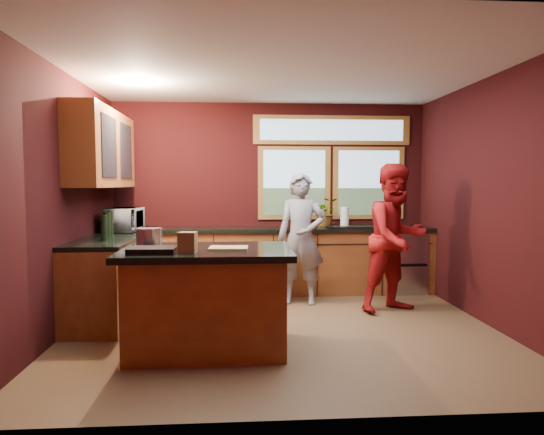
{
  "coord_description": "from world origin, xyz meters",
  "views": [
    {
      "loc": [
        -0.46,
        -5.05,
        1.55
      ],
      "look_at": [
        -0.09,
        0.4,
        1.16
      ],
      "focal_mm": 32.0,
      "sensor_mm": 36.0,
      "label": 1
    }
  ],
  "objects": [
    {
      "name": "floor",
      "position": [
        0.0,
        0.0,
        0.0
      ],
      "size": [
        4.5,
        4.5,
        0.0
      ],
      "primitive_type": "plane",
      "color": "brown",
      "rests_on": "ground"
    },
    {
      "name": "room_shell",
      "position": [
        -0.6,
        0.32,
        1.8
      ],
      "size": [
        4.52,
        4.02,
        2.71
      ],
      "color": "black",
      "rests_on": "ground"
    },
    {
      "name": "back_counter",
      "position": [
        0.2,
        1.7,
        0.46
      ],
      "size": [
        4.5,
        0.64,
        0.93
      ],
      "color": "brown",
      "rests_on": "floor"
    },
    {
      "name": "left_counter",
      "position": [
        -1.95,
        0.85,
        0.47
      ],
      "size": [
        0.64,
        2.3,
        0.93
      ],
      "color": "brown",
      "rests_on": "floor"
    },
    {
      "name": "island",
      "position": [
        -0.76,
        -0.58,
        0.48
      ],
      "size": [
        1.55,
        1.05,
        0.95
      ],
      "color": "brown",
      "rests_on": "floor"
    },
    {
      "name": "person_grey",
      "position": [
        0.34,
        1.08,
        0.84
      ],
      "size": [
        0.68,
        0.52,
        1.68
      ],
      "primitive_type": "imported",
      "rotation": [
        0.0,
        0.0,
        -0.2
      ],
      "color": "slate",
      "rests_on": "floor"
    },
    {
      "name": "person_red",
      "position": [
        1.43,
        0.62,
        0.89
      ],
      "size": [
        1.06,
        0.95,
        1.78
      ],
      "primitive_type": "imported",
      "rotation": [
        0.0,
        0.0,
        0.39
      ],
      "color": "maroon",
      "rests_on": "floor"
    },
    {
      "name": "microwave",
      "position": [
        -1.92,
        1.24,
        1.08
      ],
      "size": [
        0.41,
        0.58,
        0.3
      ],
      "primitive_type": "imported",
      "rotation": [
        0.0,
        0.0,
        1.49
      ],
      "color": "#999999",
      "rests_on": "left_counter"
    },
    {
      "name": "potted_plant",
      "position": [
        0.76,
        1.75,
        1.13
      ],
      "size": [
        0.37,
        0.32,
        0.41
      ],
      "primitive_type": "imported",
      "color": "#999999",
      "rests_on": "back_counter"
    },
    {
      "name": "paper_towel",
      "position": [
        1.04,
        1.7,
        1.07
      ],
      "size": [
        0.12,
        0.12,
        0.28
      ],
      "primitive_type": "cylinder",
      "color": "white",
      "rests_on": "back_counter"
    },
    {
      "name": "cutting_board",
      "position": [
        -0.56,
        -0.63,
        0.95
      ],
      "size": [
        0.36,
        0.27,
        0.02
      ],
      "primitive_type": "cube",
      "rotation": [
        0.0,
        0.0,
        -0.06
      ],
      "color": "tan",
      "rests_on": "island"
    },
    {
      "name": "stock_pot",
      "position": [
        -1.31,
        -0.43,
        1.03
      ],
      "size": [
        0.24,
        0.24,
        0.18
      ],
      "primitive_type": "cylinder",
      "color": "silver",
      "rests_on": "island"
    },
    {
      "name": "paper_bag",
      "position": [
        -0.91,
        -0.83,
        1.03
      ],
      "size": [
        0.17,
        0.14,
        0.18
      ],
      "primitive_type": "cube",
      "rotation": [
        0.0,
        0.0,
        -0.16
      ],
      "color": "brown",
      "rests_on": "island"
    },
    {
      "name": "black_tray",
      "position": [
        -1.21,
        -0.83,
        0.97
      ],
      "size": [
        0.41,
        0.29,
        0.05
      ],
      "primitive_type": "cube",
      "rotation": [
        0.0,
        0.0,
        -0.03
      ],
      "color": "black",
      "rests_on": "island"
    }
  ]
}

